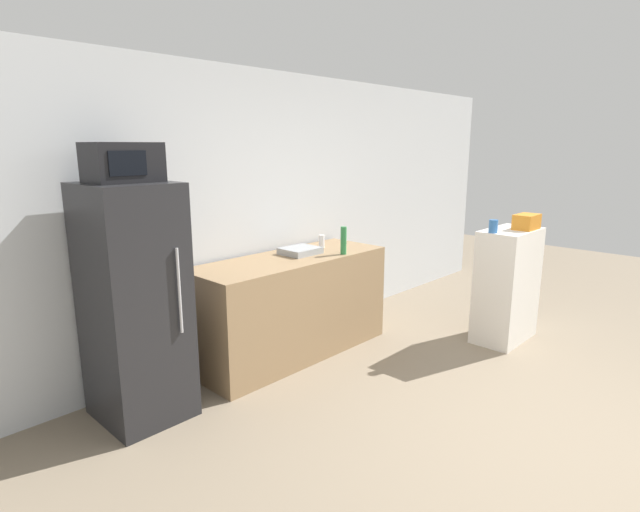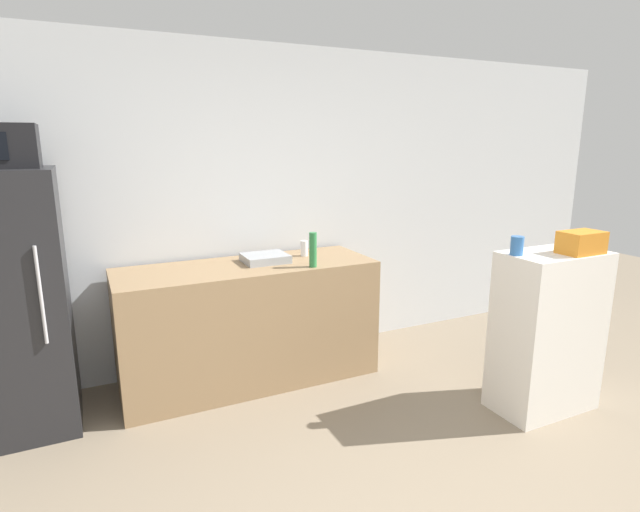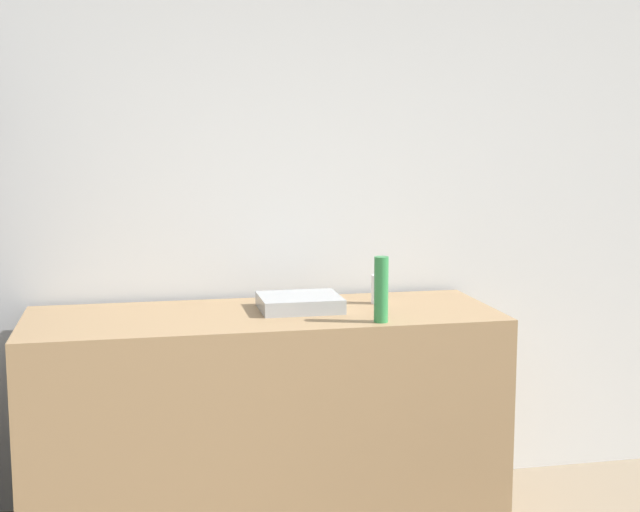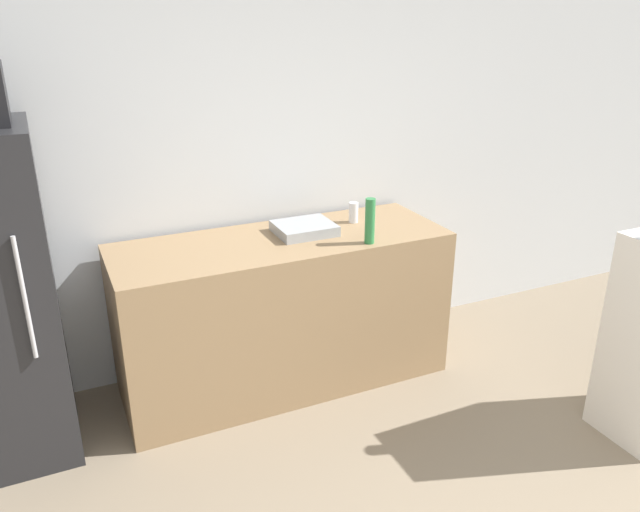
{
  "view_description": "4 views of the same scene",
  "coord_description": "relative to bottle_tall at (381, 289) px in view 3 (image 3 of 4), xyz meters",
  "views": [
    {
      "loc": [
        -3.06,
        -0.85,
        1.93
      ],
      "look_at": [
        -0.2,
        1.87,
        1.05
      ],
      "focal_mm": 28.0,
      "sensor_mm": 36.0,
      "label": 1
    },
    {
      "loc": [
        -1.11,
        -1.14,
        1.84
      ],
      "look_at": [
        0.42,
        2.05,
        1.03
      ],
      "focal_mm": 28.0,
      "sensor_mm": 36.0,
      "label": 2
    },
    {
      "loc": [
        -0.54,
        -1.17,
        1.68
      ],
      "look_at": [
        0.11,
        1.94,
        1.23
      ],
      "focal_mm": 50.0,
      "sensor_mm": 36.0,
      "label": 3
    },
    {
      "loc": [
        -1.23,
        -0.74,
        2.16
      ],
      "look_at": [
        -0.05,
        1.82,
        1.04
      ],
      "focal_mm": 35.0,
      "sensor_mm": 36.0,
      "label": 4
    }
  ],
  "objects": [
    {
      "name": "wall_back",
      "position": [
        -0.4,
        0.67,
        0.24
      ],
      "size": [
        8.0,
        0.06,
        2.6
      ],
      "primitive_type": "cube",
      "color": "silver",
      "rests_on": "ground_plane"
    },
    {
      "name": "counter",
      "position": [
        -0.43,
        0.26,
        -0.59
      ],
      "size": [
        1.94,
        0.69,
        0.93
      ],
      "primitive_type": "cube",
      "color": "#937551",
      "rests_on": "ground_plane"
    },
    {
      "name": "sink_basin",
      "position": [
        -0.27,
        0.3,
        -0.1
      ],
      "size": [
        0.34,
        0.29,
        0.06
      ],
      "primitive_type": "cube",
      "color": "#9EA3A8",
      "rests_on": "counter"
    },
    {
      "name": "bottle_short",
      "position": [
        0.09,
        0.36,
        -0.07
      ],
      "size": [
        0.06,
        0.06,
        0.13
      ],
      "primitive_type": "cylinder",
      "color": "silver",
      "rests_on": "counter"
    },
    {
      "name": "bottle_tall",
      "position": [
        0.0,
        0.0,
        0.0
      ],
      "size": [
        0.06,
        0.06,
        0.26
      ],
      "primitive_type": "cylinder",
      "color": "#2D7F42",
      "rests_on": "counter"
    }
  ]
}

